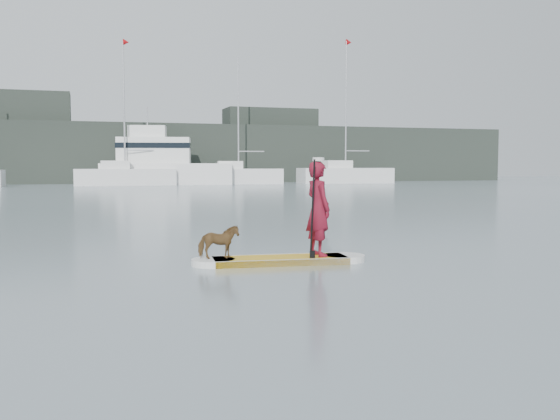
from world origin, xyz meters
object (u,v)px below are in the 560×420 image
object	(u,v)px
sailboat_d	(124,175)
dog	(218,242)
paddleboard	(280,260)
motor_yacht_a	(162,163)
sailboat_e	(238,175)
sailboat_f	(345,174)
paddler	(318,209)

from	to	relation	value
sailboat_d	dog	bearing A→B (deg)	-91.11
paddleboard	motor_yacht_a	xyz separation A→B (m)	(3.55, 48.03, 1.97)
sailboat_e	sailboat_f	world-z (taller)	sailboat_f
paddler	dog	size ratio (longest dim) A/B	2.45
sailboat_d	sailboat_f	distance (m)	21.45
paddler	sailboat_e	world-z (taller)	sailboat_e
dog	sailboat_d	size ratio (longest dim) A/B	0.06
paddleboard	paddler	xyz separation A→B (m)	(0.73, -0.07, 0.95)
paddleboard	dog	xyz separation A→B (m)	(-1.15, 0.12, 0.37)
dog	motor_yacht_a	bearing A→B (deg)	-1.94
paddleboard	sailboat_e	xyz separation A→B (m)	(10.71, 47.36, 0.80)
paddleboard	sailboat_e	size ratio (longest dim) A/B	0.27
dog	sailboat_d	bearing A→B (deg)	2.18
dog	sailboat_e	xyz separation A→B (m)	(11.86, 47.25, 0.44)
motor_yacht_a	paddler	bearing A→B (deg)	-81.39
paddleboard	motor_yacht_a	distance (m)	48.20
dog	sailboat_f	xyz separation A→B (m)	(22.66, 46.45, 0.53)
paddler	paddleboard	bearing A→B (deg)	75.55
paddleboard	paddler	world-z (taller)	paddler
paddler	dog	xyz separation A→B (m)	(-1.88, 0.19, -0.59)
sailboat_d	sailboat_f	xyz separation A→B (m)	(21.45, -0.06, 0.03)
paddler	motor_yacht_a	bearing A→B (deg)	-12.01
sailboat_f	paddleboard	bearing A→B (deg)	-114.87
sailboat_e	sailboat_f	size ratio (longest dim) A/B	0.85
dog	sailboat_e	size ratio (longest dim) A/B	0.06
paddleboard	motor_yacht_a	world-z (taller)	motor_yacht_a
paddleboard	sailboat_d	size ratio (longest dim) A/B	0.25
paddler	dog	world-z (taller)	paddler
sailboat_d	sailboat_e	size ratio (longest dim) A/B	1.08
sailboat_f	sailboat_e	bearing A→B (deg)	175.71
sailboat_d	sailboat_f	world-z (taller)	sailboat_f
paddler	sailboat_d	distance (m)	46.71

